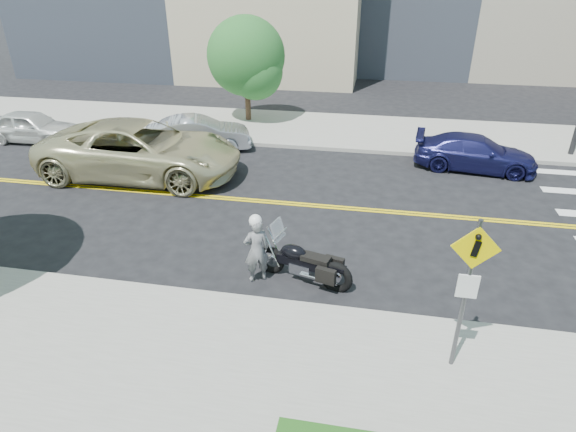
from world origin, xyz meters
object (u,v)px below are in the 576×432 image
(motorcyclist, at_px, (256,248))
(parked_car_silver, at_px, (198,134))
(motorcycle, at_px, (304,255))
(parked_car_white, at_px, (31,126))
(pedestrian_sign, at_px, (468,283))
(parked_car_blue, at_px, (475,153))
(suv, at_px, (141,150))

(motorcyclist, relative_size, parked_car_silver, 0.42)
(motorcycle, relative_size, parked_car_silver, 0.57)
(motorcyclist, height_order, motorcycle, motorcyclist)
(parked_car_white, bearing_deg, parked_car_silver, -90.01)
(pedestrian_sign, bearing_deg, motorcycle, 143.36)
(pedestrian_sign, height_order, parked_car_silver, pedestrian_sign)
(motorcycle, distance_m, parked_car_blue, 9.51)
(suv, distance_m, parked_car_blue, 11.90)
(pedestrian_sign, xyz_separation_m, motorcycle, (-3.11, 2.32, -1.24))
(motorcyclist, bearing_deg, parked_car_silver, -90.62)
(pedestrian_sign, relative_size, motorcyclist, 1.73)
(motorcyclist, distance_m, suv, 7.72)
(motorcyclist, bearing_deg, pedestrian_sign, 124.12)
(motorcyclist, height_order, suv, suv)
(motorcyclist, bearing_deg, suv, -73.67)
(motorcyclist, relative_size, suv, 0.25)
(parked_car_blue, bearing_deg, motorcycle, 154.51)
(pedestrian_sign, relative_size, motorcycle, 1.28)
(motorcyclist, bearing_deg, motorcycle, 160.24)
(pedestrian_sign, relative_size, suv, 0.44)
(pedestrian_sign, relative_size, parked_car_silver, 0.73)
(parked_car_silver, bearing_deg, motorcyclist, -171.54)
(motorcyclist, xyz_separation_m, parked_car_white, (-11.68, 8.08, -0.22))
(pedestrian_sign, distance_m, suv, 12.33)
(pedestrian_sign, xyz_separation_m, suv, (-9.66, 7.60, -1.00))
(motorcyclist, distance_m, parked_car_white, 14.20)
(suv, height_order, parked_car_silver, suv)
(parked_car_white, xyz_separation_m, parked_car_silver, (7.23, 0.23, 0.03))
(suv, relative_size, parked_car_blue, 1.62)
(parked_car_white, relative_size, parked_car_silver, 0.93)
(suv, bearing_deg, motorcyclist, -136.13)
(parked_car_white, bearing_deg, motorcyclist, -126.52)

